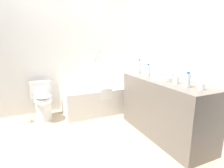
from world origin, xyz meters
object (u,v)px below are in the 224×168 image
object	(u,v)px
water_bottle_2	(139,67)
water_bottle_1	(148,70)
drinking_glass_0	(201,86)
drinking_glass_1	(153,74)
toilet_paper_roll	(27,119)
sink_faucet	(172,76)
water_bottle_0	(188,80)
sink_basin	(163,78)
drinking_glass_2	(176,80)
bathtub	(99,98)
toilet	(43,101)
drinking_glass_3	(144,72)

from	to	relation	value
water_bottle_2	water_bottle_1	bearing A→B (deg)	-84.46
drinking_glass_0	drinking_glass_1	bearing A→B (deg)	91.97
toilet_paper_roll	water_bottle_1	bearing A→B (deg)	-25.93
sink_faucet	water_bottle_0	xyz separation A→B (m)	(-0.20, -0.48, 0.05)
sink_basin	water_bottle_0	xyz separation A→B (m)	(-0.03, -0.48, 0.06)
drinking_glass_0	drinking_glass_2	bearing A→B (deg)	95.88
sink_basin	water_bottle_0	size ratio (longest dim) A/B	1.54
drinking_glass_0	drinking_glass_2	world-z (taller)	drinking_glass_2
sink_basin	toilet_paper_roll	size ratio (longest dim) A/B	2.61
sink_faucet	drinking_glass_0	world-z (taller)	sink_faucet
bathtub	toilet	size ratio (longest dim) A/B	2.10
toilet	water_bottle_2	xyz separation A→B (m)	(1.55, -0.70, 0.62)
sink_faucet	drinking_glass_1	xyz separation A→B (m)	(-0.18, 0.22, 0.01)
toilet	toilet_paper_roll	distance (m)	0.40
toilet	drinking_glass_2	world-z (taller)	drinking_glass_2
bathtub	toilet_paper_roll	distance (m)	1.37
water_bottle_2	drinking_glass_0	xyz separation A→B (m)	(0.04, -1.23, -0.07)
toilet	drinking_glass_1	distance (m)	1.98
sink_basin	water_bottle_1	world-z (taller)	water_bottle_1
bathtub	water_bottle_2	xyz separation A→B (m)	(0.48, -0.68, 0.69)
drinking_glass_0	toilet_paper_roll	size ratio (longest dim) A/B	0.71
drinking_glass_1	bathtub	bearing A→B (deg)	114.70
water_bottle_2	toilet	bearing A→B (deg)	155.79
bathtub	water_bottle_1	distance (m)	1.24
sink_faucet	drinking_glass_1	size ratio (longest dim) A/B	1.49
sink_faucet	toilet_paper_roll	bearing A→B (deg)	147.81
water_bottle_0	drinking_glass_0	world-z (taller)	water_bottle_0
sink_faucet	water_bottle_2	world-z (taller)	water_bottle_2
drinking_glass_3	water_bottle_2	bearing A→B (deg)	112.93
sink_basin	drinking_glass_3	world-z (taller)	drinking_glass_3
toilet	sink_basin	xyz separation A→B (m)	(1.57, -1.30, 0.53)
drinking_glass_3	sink_basin	bearing A→B (deg)	-92.51
drinking_glass_0	drinking_glass_2	xyz separation A→B (m)	(-0.04, 0.36, 0.01)
sink_faucet	drinking_glass_3	world-z (taller)	sink_faucet
drinking_glass_2	drinking_glass_3	bearing A→B (deg)	87.26
toilet	drinking_glass_3	world-z (taller)	drinking_glass_3
sink_faucet	toilet_paper_roll	world-z (taller)	sink_faucet
bathtub	drinking_glass_2	world-z (taller)	bathtub
sink_basin	water_bottle_1	distance (m)	0.37
drinking_glass_2	drinking_glass_3	xyz separation A→B (m)	(0.04, 0.78, -0.01)
sink_basin	drinking_glass_1	bearing A→B (deg)	92.01
water_bottle_0	drinking_glass_0	size ratio (longest dim) A/B	2.39
bathtub	drinking_glass_3	xyz separation A→B (m)	(0.52, -0.78, 0.61)
bathtub	drinking_glass_1	distance (m)	1.33
sink_faucet	toilet_paper_roll	xyz separation A→B (m)	(-2.02, 1.27, -0.83)
toilet	drinking_glass_1	xyz separation A→B (m)	(1.56, -1.08, 0.55)
drinking_glass_0	drinking_glass_3	xyz separation A→B (m)	(0.00, 1.14, -0.00)
water_bottle_0	toilet_paper_roll	bearing A→B (deg)	136.03
toilet	drinking_glass_1	size ratio (longest dim) A/B	6.68
drinking_glass_1	drinking_glass_3	world-z (taller)	drinking_glass_1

